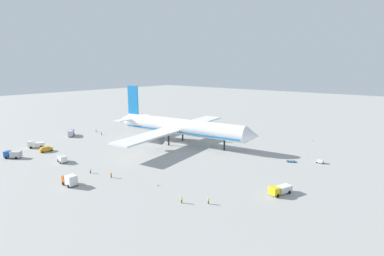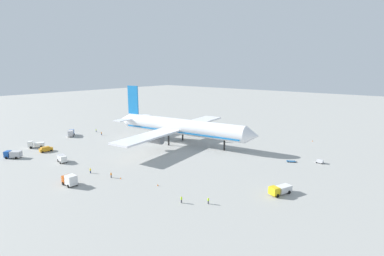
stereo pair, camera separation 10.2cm
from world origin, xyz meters
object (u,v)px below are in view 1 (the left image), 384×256
Objects in this scene: service_truck_0 at (71,133)px; traffic_cone_0 at (121,178)px; ground_worker_5 at (90,171)px; service_truck_5 at (62,158)px; baggage_cart_1 at (320,161)px; ground_worker_1 at (96,130)px; ground_worker_0 at (208,201)px; baggage_cart_0 at (291,161)px; airliner at (179,127)px; service_truck_1 at (36,144)px; service_truck_3 at (70,180)px; service_truck_4 at (13,154)px; ground_worker_2 at (101,134)px; service_van at (46,149)px; traffic_cone_1 at (158,185)px; ground_worker_3 at (111,175)px; ground_worker_4 at (182,200)px; traffic_cone_2 at (312,141)px; service_truck_2 at (280,189)px.

traffic_cone_0 is at bearing -17.11° from service_truck_0.
service_truck_5 is at bearing -179.69° from ground_worker_5.
ground_worker_1 is (-103.47, -20.49, 0.19)m from baggage_cart_1.
baggage_cart_0 is at bearing 86.34° from ground_worker_0.
airliner reaches higher than service_truck_1.
airliner is 47.95m from service_truck_5.
service_truck_3 is (57.13, -31.76, 0.04)m from service_truck_0.
traffic_cone_0 is at bearing 14.35° from service_truck_4.
ground_worker_2 is at bearing -166.44° from baggage_cart_1.
airliner is at bearing 53.98° from service_van.
service_truck_1 reaches higher than service_van.
ground_worker_1 is 1.00× the size of ground_worker_5.
service_van reaches higher than baggage_cart_0.
service_truck_1 is 110.09m from baggage_cart_1.
ground_worker_3 is at bearing -163.42° from traffic_cone_1.
ground_worker_4 reaches higher than traffic_cone_1.
baggage_cart_1 is 66.81m from traffic_cone_0.
service_van is at bearing 87.05° from service_truck_4.
service_truck_5 reaches higher than ground_worker_0.
ground_worker_5 reaches higher than traffic_cone_1.
airliner reaches higher than baggage_cart_0.
ground_worker_5 is at bearing -130.86° from baggage_cart_0.
traffic_cone_1 is (59.16, 15.38, -1.20)m from service_truck_4.
baggage_cart_1 is (96.29, 53.35, -0.71)m from service_truck_1.
service_van is 3.00× the size of ground_worker_2.
service_truck_4 reaches higher than ground_worker_0.
baggage_cart_0 is 34.91m from traffic_cone_2.
baggage_cart_0 is (39.56, 59.95, -1.38)m from service_truck_3.
ground_worker_3 is at bearing -126.02° from baggage_cart_0.
ground_worker_0 is 0.98× the size of ground_worker_5.
ground_worker_0 is (44.81, -39.25, -6.44)m from airliner.
service_truck_1 reaches higher than traffic_cone_0.
baggage_cart_0 is 2.07× the size of ground_worker_1.
service_van is 1.42× the size of baggage_cart_0.
service_van is at bearing -179.94° from ground_worker_4.
service_truck_3 is 2.87× the size of ground_worker_2.
service_truck_3 is at bearing -22.46° from service_truck_5.
ground_worker_1 is (-33.95, 35.45, -0.55)m from service_truck_5.
service_truck_2 is at bearing 13.12° from service_van.
service_van is at bearing -132.04° from traffic_cone_2.
ground_worker_5 is at bearing -115.01° from traffic_cone_2.
airliner is at bearing 46.70° from service_truck_1.
ground_worker_0 is 0.98× the size of ground_worker_3.
baggage_cart_1 is 1.81× the size of ground_worker_3.
service_truck_2 reaches higher than ground_worker_3.
service_van reaches higher than ground_worker_5.
traffic_cone_2 is at bearing 112.35° from baggage_cart_1.
ground_worker_2 is (-39.31, -12.56, -6.44)m from airliner.
service_truck_0 reaches higher than baggage_cart_0.
service_truck_1 reaches higher than service_truck_2.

